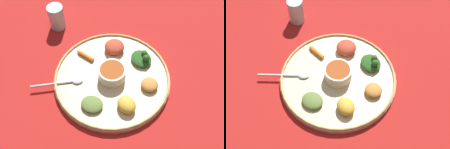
# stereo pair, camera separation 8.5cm
# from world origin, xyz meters

# --- Properties ---
(ground_plane) EXTENTS (2.40, 2.40, 0.00)m
(ground_plane) POSITION_xyz_m (0.00, 0.00, 0.00)
(ground_plane) COLOR maroon
(platter) EXTENTS (0.37, 0.37, 0.02)m
(platter) POSITION_xyz_m (0.00, 0.00, 0.01)
(platter) COLOR #C6B293
(platter) RESTS_ON ground_plane
(platter_rim) EXTENTS (0.37, 0.37, 0.01)m
(platter_rim) POSITION_xyz_m (0.00, 0.00, 0.02)
(platter_rim) COLOR tan
(platter_rim) RESTS_ON platter
(center_bowl) EXTENTS (0.09, 0.09, 0.04)m
(center_bowl) POSITION_xyz_m (0.00, 0.00, 0.04)
(center_bowl) COLOR beige
(center_bowl) RESTS_ON platter
(spoon) EXTENTS (0.16, 0.03, 0.01)m
(spoon) POSITION_xyz_m (-0.15, 0.01, 0.02)
(spoon) COLOR silver
(spoon) RESTS_ON platter
(greens_pile) EXTENTS (0.08, 0.09, 0.04)m
(greens_pile) POSITION_xyz_m (0.11, 0.04, 0.03)
(greens_pile) COLOR #23511E
(greens_pile) RESTS_ON platter
(carrot_near_spoon) EXTENTS (0.06, 0.06, 0.01)m
(carrot_near_spoon) POSITION_xyz_m (-0.07, 0.10, 0.02)
(carrot_near_spoon) COLOR orange
(carrot_near_spoon) RESTS_ON platter
(mound_collards) EXTENTS (0.09, 0.09, 0.02)m
(mound_collards) POSITION_xyz_m (-0.08, -0.08, 0.03)
(mound_collards) COLOR #567033
(mound_collards) RESTS_ON platter
(mound_squash) EXTENTS (0.07, 0.07, 0.02)m
(mound_squash) POSITION_xyz_m (0.10, -0.06, 0.03)
(mound_squash) COLOR #C67A38
(mound_squash) RESTS_ON platter
(mound_lentil_yellow) EXTENTS (0.07, 0.07, 0.03)m
(mound_lentil_yellow) POSITION_xyz_m (0.01, -0.12, 0.03)
(mound_lentil_yellow) COLOR gold
(mound_lentil_yellow) RESTS_ON platter
(mound_berbere_red) EXTENTS (0.08, 0.08, 0.03)m
(mound_berbere_red) POSITION_xyz_m (0.04, 0.11, 0.03)
(mound_berbere_red) COLOR #B73D28
(mound_berbere_red) RESTS_ON platter
(drinking_glass) EXTENTS (0.06, 0.06, 0.09)m
(drinking_glass) POSITION_xyz_m (-0.13, 0.28, 0.04)
(drinking_glass) COLOR silver
(drinking_glass) RESTS_ON ground_plane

